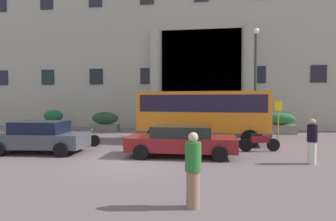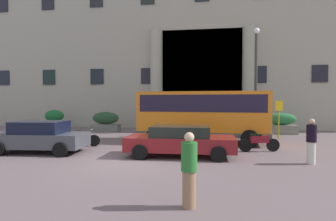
{
  "view_description": "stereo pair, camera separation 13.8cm",
  "coord_description": "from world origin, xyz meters",
  "px_view_note": "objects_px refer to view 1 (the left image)",
  "views": [
    {
      "loc": [
        2.99,
        -10.55,
        2.4
      ],
      "look_at": [
        0.56,
        5.89,
        1.78
      ],
      "focal_mm": 30.26,
      "sensor_mm": 36.0,
      "label": 1
    },
    {
      "loc": [
        3.13,
        -10.53,
        2.4
      ],
      "look_at": [
        0.56,
        5.89,
        1.78
      ],
      "focal_mm": 30.26,
      "sensor_mm": 36.0,
      "label": 2
    }
  ],
  "objects_px": {
    "scooter_by_planter": "(259,142)",
    "pedestrian_child_trailing": "(312,141)",
    "motorcycle_near_kerb": "(79,138)",
    "hedge_planter_entrance_right": "(105,122)",
    "hedge_planter_far_west": "(53,120)",
    "parked_hatchback_near": "(40,137)",
    "hedge_planter_far_east": "(280,124)",
    "parked_coupe_end": "(181,140)",
    "bus_stop_sign": "(278,115)",
    "orange_minibus": "(203,112)",
    "lamppost_plaza_centre": "(256,73)",
    "hedge_planter_west": "(217,124)",
    "pedestrian_man_red_shirt": "(193,170)"
  },
  "relations": [
    {
      "from": "hedge_planter_far_west",
      "to": "lamppost_plaza_centre",
      "type": "bearing_deg",
      "value": -8.16
    },
    {
      "from": "hedge_planter_far_east",
      "to": "hedge_planter_entrance_right",
      "type": "bearing_deg",
      "value": -179.85
    },
    {
      "from": "hedge_planter_far_west",
      "to": "parked_hatchback_near",
      "type": "height_order",
      "value": "hedge_planter_far_west"
    },
    {
      "from": "orange_minibus",
      "to": "parked_hatchback_near",
      "type": "xyz_separation_m",
      "value": [
        -7.23,
        -4.27,
        -0.97
      ]
    },
    {
      "from": "hedge_planter_far_east",
      "to": "scooter_by_planter",
      "type": "bearing_deg",
      "value": -109.88
    },
    {
      "from": "motorcycle_near_kerb",
      "to": "pedestrian_child_trailing",
      "type": "bearing_deg",
      "value": -28.88
    },
    {
      "from": "motorcycle_near_kerb",
      "to": "pedestrian_child_trailing",
      "type": "distance_m",
      "value": 10.69
    },
    {
      "from": "bus_stop_sign",
      "to": "hedge_planter_west",
      "type": "distance_m",
      "value": 4.84
    },
    {
      "from": "bus_stop_sign",
      "to": "hedge_planter_far_west",
      "type": "height_order",
      "value": "bus_stop_sign"
    },
    {
      "from": "parked_hatchback_near",
      "to": "motorcycle_near_kerb",
      "type": "relative_size",
      "value": 2.05
    },
    {
      "from": "hedge_planter_entrance_right",
      "to": "motorcycle_near_kerb",
      "type": "xyz_separation_m",
      "value": [
        1.35,
        -7.23,
        -0.25
      ]
    },
    {
      "from": "parked_coupe_end",
      "to": "parked_hatchback_near",
      "type": "xyz_separation_m",
      "value": [
        -6.4,
        -0.13,
        0.05
      ]
    },
    {
      "from": "hedge_planter_entrance_right",
      "to": "pedestrian_child_trailing",
      "type": "xyz_separation_m",
      "value": [
        11.78,
        -9.6,
        0.14
      ]
    },
    {
      "from": "bus_stop_sign",
      "to": "lamppost_plaza_centre",
      "type": "distance_m",
      "value": 3.07
    },
    {
      "from": "parked_coupe_end",
      "to": "hedge_planter_entrance_right",
      "type": "bearing_deg",
      "value": 126.11
    },
    {
      "from": "orange_minibus",
      "to": "hedge_planter_far_west",
      "type": "height_order",
      "value": "orange_minibus"
    },
    {
      "from": "hedge_planter_far_west",
      "to": "parked_hatchback_near",
      "type": "xyz_separation_m",
      "value": [
        4.94,
        -9.45,
        -0.03
      ]
    },
    {
      "from": "bus_stop_sign",
      "to": "hedge_planter_entrance_right",
      "type": "xyz_separation_m",
      "value": [
        -12.15,
        2.68,
        -0.75
      ]
    },
    {
      "from": "scooter_by_planter",
      "to": "hedge_planter_far_east",
      "type": "bearing_deg",
      "value": 57.73
    },
    {
      "from": "orange_minibus",
      "to": "hedge_planter_far_west",
      "type": "distance_m",
      "value": 13.26
    },
    {
      "from": "orange_minibus",
      "to": "parked_coupe_end",
      "type": "distance_m",
      "value": 4.35
    },
    {
      "from": "bus_stop_sign",
      "to": "parked_coupe_end",
      "type": "bearing_deg",
      "value": -130.77
    },
    {
      "from": "bus_stop_sign",
      "to": "parked_hatchback_near",
      "type": "height_order",
      "value": "bus_stop_sign"
    },
    {
      "from": "bus_stop_sign",
      "to": "lamppost_plaza_centre",
      "type": "bearing_deg",
      "value": 144.06
    },
    {
      "from": "parked_coupe_end",
      "to": "bus_stop_sign",
      "type": "bearing_deg",
      "value": 47.91
    },
    {
      "from": "bus_stop_sign",
      "to": "hedge_planter_far_east",
      "type": "xyz_separation_m",
      "value": [
        0.74,
        2.72,
        -0.75
      ]
    },
    {
      "from": "parked_coupe_end",
      "to": "pedestrian_man_red_shirt",
      "type": "distance_m",
      "value": 5.75
    },
    {
      "from": "hedge_planter_entrance_right",
      "to": "motorcycle_near_kerb",
      "type": "bearing_deg",
      "value": -79.39
    },
    {
      "from": "pedestrian_child_trailing",
      "to": "hedge_planter_far_west",
      "type": "bearing_deg",
      "value": -122.72
    },
    {
      "from": "scooter_by_planter",
      "to": "pedestrian_child_trailing",
      "type": "relative_size",
      "value": 1.11
    },
    {
      "from": "hedge_planter_far_west",
      "to": "pedestrian_man_red_shirt",
      "type": "height_order",
      "value": "pedestrian_man_red_shirt"
    },
    {
      "from": "pedestrian_man_red_shirt",
      "to": "lamppost_plaza_centre",
      "type": "relative_size",
      "value": 0.24
    },
    {
      "from": "pedestrian_child_trailing",
      "to": "parked_hatchback_near",
      "type": "bearing_deg",
      "value": -94.08
    },
    {
      "from": "hedge_planter_far_east",
      "to": "scooter_by_planter",
      "type": "relative_size",
      "value": 1.16
    },
    {
      "from": "scooter_by_planter",
      "to": "parked_hatchback_near",
      "type": "bearing_deg",
      "value": 177.7
    },
    {
      "from": "motorcycle_near_kerb",
      "to": "hedge_planter_far_west",
      "type": "bearing_deg",
      "value": 111.47
    },
    {
      "from": "pedestrian_child_trailing",
      "to": "pedestrian_man_red_shirt",
      "type": "height_order",
      "value": "pedestrian_child_trailing"
    },
    {
      "from": "bus_stop_sign",
      "to": "scooter_by_planter",
      "type": "bearing_deg",
      "value": -112.55
    },
    {
      "from": "bus_stop_sign",
      "to": "motorcycle_near_kerb",
      "type": "xyz_separation_m",
      "value": [
        -10.79,
        -4.55,
        -1.0
      ]
    },
    {
      "from": "orange_minibus",
      "to": "pedestrian_child_trailing",
      "type": "bearing_deg",
      "value": -44.76
    },
    {
      "from": "pedestrian_man_red_shirt",
      "to": "orange_minibus",
      "type": "bearing_deg",
      "value": 53.61
    },
    {
      "from": "hedge_planter_west",
      "to": "lamppost_plaza_centre",
      "type": "bearing_deg",
      "value": -41.98
    },
    {
      "from": "hedge_planter_west",
      "to": "pedestrian_child_trailing",
      "type": "height_order",
      "value": "pedestrian_child_trailing"
    },
    {
      "from": "hedge_planter_far_west",
      "to": "scooter_by_planter",
      "type": "bearing_deg",
      "value": -27.51
    },
    {
      "from": "bus_stop_sign",
      "to": "hedge_planter_far_east",
      "type": "height_order",
      "value": "bus_stop_sign"
    },
    {
      "from": "parked_hatchback_near",
      "to": "motorcycle_near_kerb",
      "type": "distance_m",
      "value": 2.04
    },
    {
      "from": "hedge_planter_entrance_right",
      "to": "pedestrian_child_trailing",
      "type": "height_order",
      "value": "pedestrian_child_trailing"
    },
    {
      "from": "hedge_planter_entrance_right",
      "to": "pedestrian_man_red_shirt",
      "type": "height_order",
      "value": "pedestrian_man_red_shirt"
    },
    {
      "from": "hedge_planter_far_east",
      "to": "lamppost_plaza_centre",
      "type": "distance_m",
      "value": 4.34
    },
    {
      "from": "hedge_planter_far_west",
      "to": "parked_coupe_end",
      "type": "height_order",
      "value": "hedge_planter_far_west"
    }
  ]
}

